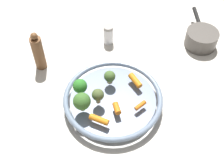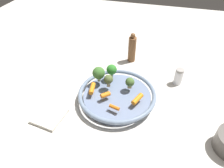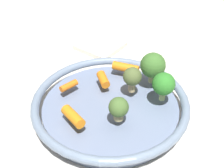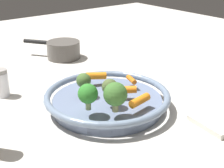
# 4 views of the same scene
# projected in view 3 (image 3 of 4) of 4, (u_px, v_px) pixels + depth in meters

# --- Properties ---
(ground_plane) EXTENTS (2.53, 2.53, 0.00)m
(ground_plane) POSITION_uv_depth(u_px,v_px,m) (110.00, 115.00, 0.69)
(ground_plane) COLOR beige
(serving_bowl) EXTENTS (0.33, 0.33, 0.05)m
(serving_bowl) POSITION_uv_depth(u_px,v_px,m) (110.00, 107.00, 0.67)
(serving_bowl) COLOR slate
(serving_bowl) RESTS_ON ground_plane
(baby_carrot_right) EXTENTS (0.06, 0.03, 0.02)m
(baby_carrot_right) POSITION_uv_depth(u_px,v_px,m) (126.00, 68.00, 0.73)
(baby_carrot_right) COLOR orange
(baby_carrot_right) RESTS_ON serving_bowl
(baby_carrot_center) EXTENTS (0.03, 0.04, 0.02)m
(baby_carrot_center) POSITION_uv_depth(u_px,v_px,m) (69.00, 86.00, 0.68)
(baby_carrot_center) COLOR orange
(baby_carrot_center) RESTS_ON serving_bowl
(baby_carrot_near_rim) EXTENTS (0.06, 0.04, 0.02)m
(baby_carrot_near_rim) POSITION_uv_depth(u_px,v_px,m) (73.00, 116.00, 0.60)
(baby_carrot_near_rim) COLOR orange
(baby_carrot_near_rim) RESTS_ON serving_bowl
(baby_carrot_left) EXTENTS (0.04, 0.04, 0.02)m
(baby_carrot_left) POSITION_uv_depth(u_px,v_px,m) (103.00, 79.00, 0.69)
(baby_carrot_left) COLOR orange
(baby_carrot_left) RESTS_ON serving_bowl
(broccoli_floret_large) EXTENTS (0.06, 0.06, 0.07)m
(broccoli_floret_large) POSITION_uv_depth(u_px,v_px,m) (153.00, 66.00, 0.68)
(broccoli_floret_large) COLOR tan
(broccoli_floret_large) RESTS_ON serving_bowl
(broccoli_floret_mid) EXTENTS (0.04, 0.04, 0.06)m
(broccoli_floret_mid) POSITION_uv_depth(u_px,v_px,m) (132.00, 77.00, 0.66)
(broccoli_floret_mid) COLOR tan
(broccoli_floret_mid) RESTS_ON serving_bowl
(broccoli_floret_edge) EXTENTS (0.04, 0.04, 0.05)m
(broccoli_floret_edge) POSITION_uv_depth(u_px,v_px,m) (119.00, 108.00, 0.59)
(broccoli_floret_edge) COLOR tan
(broccoli_floret_edge) RESTS_ON serving_bowl
(broccoli_floret_small) EXTENTS (0.05, 0.05, 0.06)m
(broccoli_floret_small) POSITION_uv_depth(u_px,v_px,m) (164.00, 84.00, 0.63)
(broccoli_floret_small) COLOR #93AD66
(broccoli_floret_small) RESTS_ON serving_bowl
(dish_towel) EXTENTS (0.13, 0.13, 0.01)m
(dish_towel) POSITION_uv_depth(u_px,v_px,m) (100.00, 46.00, 0.91)
(dish_towel) COLOR silver
(dish_towel) RESTS_ON ground_plane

